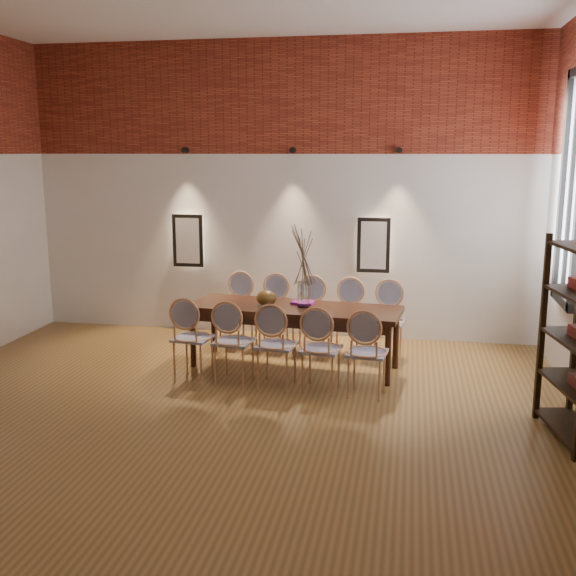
% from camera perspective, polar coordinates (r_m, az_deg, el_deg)
% --- Properties ---
extents(floor, '(7.00, 7.00, 0.02)m').
position_cam_1_polar(floor, '(6.39, -6.86, -12.09)').
color(floor, olive).
rests_on(floor, ground).
extents(wall_back, '(7.00, 0.10, 4.00)m').
position_cam_1_polar(wall_back, '(9.32, -0.68, 8.21)').
color(wall_back, silver).
rests_on(wall_back, ground).
extents(brick_band_back, '(7.00, 0.02, 1.50)m').
position_cam_1_polar(brick_band_back, '(9.26, -0.78, 15.93)').
color(brick_band_back, maroon).
rests_on(brick_band_back, ground).
extents(niche_left, '(0.36, 0.06, 0.66)m').
position_cam_1_polar(niche_left, '(9.62, -8.42, 4.01)').
color(niche_left, '#FFEAC6').
rests_on(niche_left, wall_back).
extents(niche_right, '(0.36, 0.06, 0.66)m').
position_cam_1_polar(niche_right, '(9.13, 7.26, 3.63)').
color(niche_right, '#FFEAC6').
rests_on(niche_right, wall_back).
extents(spot_fixture_left, '(0.08, 0.10, 0.08)m').
position_cam_1_polar(spot_fixture_left, '(9.52, -8.71, 11.46)').
color(spot_fixture_left, black).
rests_on(spot_fixture_left, wall_back).
extents(spot_fixture_mid, '(0.08, 0.10, 0.08)m').
position_cam_1_polar(spot_fixture_mid, '(9.14, 0.41, 11.59)').
color(spot_fixture_mid, black).
rests_on(spot_fixture_mid, wall_back).
extents(spot_fixture_right, '(0.08, 0.10, 0.08)m').
position_cam_1_polar(spot_fixture_right, '(9.00, 9.40, 11.44)').
color(spot_fixture_right, black).
rests_on(spot_fixture_right, wall_back).
extents(window_glass, '(0.02, 0.78, 2.38)m').
position_cam_1_polar(window_glass, '(7.78, 23.04, 7.74)').
color(window_glass, silver).
rests_on(window_glass, wall_right).
extents(window_frame, '(0.08, 0.90, 2.50)m').
position_cam_1_polar(window_frame, '(7.77, 22.89, 7.75)').
color(window_frame, black).
rests_on(window_frame, wall_right).
extents(window_mullion, '(0.06, 0.06, 2.40)m').
position_cam_1_polar(window_mullion, '(7.77, 22.89, 7.75)').
color(window_mullion, black).
rests_on(window_mullion, wall_right).
extents(dining_table, '(2.56, 1.07, 0.75)m').
position_cam_1_polar(dining_table, '(8.00, 0.52, -4.17)').
color(dining_table, '#36170B').
rests_on(dining_table, floor).
extents(chair_near_a, '(0.49, 0.49, 0.94)m').
position_cam_1_polar(chair_near_a, '(7.70, -8.05, -4.19)').
color(chair_near_a, tan).
rests_on(chair_near_a, floor).
extents(chair_near_b, '(0.49, 0.49, 0.94)m').
position_cam_1_polar(chair_near_b, '(7.51, -4.59, -4.51)').
color(chair_near_b, tan).
rests_on(chair_near_b, floor).
extents(chair_near_c, '(0.49, 0.49, 0.94)m').
position_cam_1_polar(chair_near_c, '(7.35, -0.97, -4.84)').
color(chair_near_c, tan).
rests_on(chair_near_c, floor).
extents(chair_near_d, '(0.49, 0.49, 0.94)m').
position_cam_1_polar(chair_near_d, '(7.22, 2.81, -5.15)').
color(chair_near_d, tan).
rests_on(chair_near_d, floor).
extents(chair_near_e, '(0.49, 0.49, 0.94)m').
position_cam_1_polar(chair_near_e, '(7.13, 6.71, -5.45)').
color(chair_near_e, tan).
rests_on(chair_near_e, floor).
extents(chair_far_a, '(0.49, 0.49, 0.94)m').
position_cam_1_polar(chair_far_a, '(8.91, -4.41, -1.94)').
color(chair_far_a, tan).
rests_on(chair_far_a, floor).
extents(chair_far_b, '(0.49, 0.49, 0.94)m').
position_cam_1_polar(chair_far_b, '(8.75, -1.37, -2.16)').
color(chair_far_b, tan).
rests_on(chair_far_b, floor).
extents(chair_far_c, '(0.49, 0.49, 0.94)m').
position_cam_1_polar(chair_far_c, '(8.61, 1.78, -2.39)').
color(chair_far_c, tan).
rests_on(chair_far_c, floor).
extents(chair_far_d, '(0.49, 0.49, 0.94)m').
position_cam_1_polar(chair_far_d, '(8.50, 5.02, -2.61)').
color(chair_far_d, tan).
rests_on(chair_far_d, floor).
extents(chair_far_e, '(0.49, 0.49, 0.94)m').
position_cam_1_polar(chair_far_e, '(8.42, 8.34, -2.83)').
color(chair_far_e, tan).
rests_on(chair_far_e, floor).
extents(vase, '(0.14, 0.14, 0.30)m').
position_cam_1_polar(vase, '(7.85, 1.30, -0.54)').
color(vase, silver).
rests_on(vase, dining_table).
extents(dried_branches, '(0.50, 0.50, 0.70)m').
position_cam_1_polar(dried_branches, '(7.77, 1.31, 2.70)').
color(dried_branches, brown).
rests_on(dried_branches, vase).
extents(bowl, '(0.24, 0.24, 0.18)m').
position_cam_1_polar(bowl, '(7.94, -1.84, -0.85)').
color(bowl, brown).
rests_on(bowl, dining_table).
extents(book, '(0.28, 0.21, 0.03)m').
position_cam_1_polar(book, '(8.04, 1.25, -1.24)').
color(book, '#821475').
rests_on(book, dining_table).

